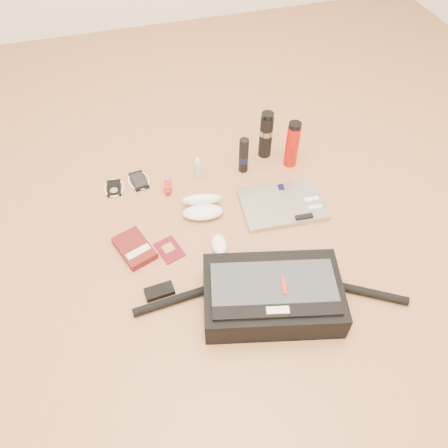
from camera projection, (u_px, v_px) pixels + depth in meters
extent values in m
plane|color=#A26B43|center=(232.00, 245.00, 1.78)|extent=(4.00, 4.00, 0.00)
cube|color=black|center=(272.00, 295.00, 1.56)|extent=(0.54, 0.41, 0.12)
cube|color=#2E3136|center=(274.00, 288.00, 1.50)|extent=(0.47, 0.31, 0.01)
cube|color=black|center=(278.00, 311.00, 1.44)|extent=(0.43, 0.15, 0.02)
cube|color=beige|center=(278.00, 311.00, 1.44)|extent=(0.08, 0.04, 0.02)
cube|color=#A81D18|center=(284.00, 287.00, 1.50)|extent=(0.03, 0.07, 0.02)
cylinder|color=black|center=(174.00, 300.00, 1.60)|extent=(0.30, 0.06, 0.03)
cylinder|color=black|center=(366.00, 292.00, 1.62)|extent=(0.28, 0.19, 0.03)
cube|color=black|center=(159.00, 291.00, 1.63)|extent=(0.11, 0.06, 0.02)
cube|color=#A2A2A4|center=(282.00, 204.00, 1.91)|extent=(0.37, 0.27, 0.02)
cube|color=black|center=(281.00, 187.00, 1.96)|extent=(0.03, 0.04, 0.00)
cube|color=white|center=(311.00, 199.00, 1.91)|extent=(0.07, 0.02, 0.01)
cube|color=silver|center=(315.00, 207.00, 1.88)|extent=(0.06, 0.02, 0.01)
cube|color=black|center=(304.00, 217.00, 1.84)|extent=(0.08, 0.03, 0.01)
cube|color=#4F110F|center=(135.00, 248.00, 1.75)|extent=(0.17, 0.21, 0.03)
cube|color=beige|center=(147.00, 241.00, 1.77)|extent=(0.06, 0.16, 0.03)
cube|color=beige|center=(138.00, 251.00, 1.72)|extent=(0.10, 0.06, 0.00)
cube|color=#550A18|center=(169.00, 250.00, 1.76)|extent=(0.12, 0.14, 0.00)
cube|color=gold|center=(168.00, 248.00, 1.77)|extent=(0.05, 0.05, 0.00)
ellipsoid|color=white|center=(219.00, 244.00, 1.76)|extent=(0.07, 0.11, 0.03)
ellipsoid|color=white|center=(203.00, 212.00, 1.87)|extent=(0.19, 0.12, 0.05)
ellipsoid|color=white|center=(202.00, 200.00, 1.88)|extent=(0.19, 0.12, 0.10)
ellipsoid|color=black|center=(195.00, 212.00, 1.86)|extent=(0.05, 0.04, 0.02)
ellipsoid|color=black|center=(211.00, 211.00, 1.86)|extent=(0.05, 0.04, 0.02)
cylinder|color=black|center=(203.00, 211.00, 1.86)|extent=(0.03, 0.01, 0.01)
cube|color=black|center=(114.00, 188.00, 1.99)|extent=(0.07, 0.11, 0.01)
cylinder|color=#9F9FA2|center=(114.00, 190.00, 1.97)|extent=(0.04, 0.04, 0.00)
torus|color=white|center=(114.00, 188.00, 1.99)|extent=(0.10, 0.10, 0.01)
cube|color=black|center=(139.00, 181.00, 2.02)|extent=(0.08, 0.13, 0.01)
cube|color=black|center=(139.00, 180.00, 2.01)|extent=(0.07, 0.10, 0.00)
torus|color=silver|center=(139.00, 181.00, 2.02)|extent=(0.11, 0.11, 0.01)
cube|color=#AA1B12|center=(168.00, 186.00, 1.98)|extent=(0.04, 0.07, 0.03)
cube|color=maroon|center=(168.00, 192.00, 1.96)|extent=(0.03, 0.02, 0.02)
cylinder|color=#B8B8BB|center=(168.00, 180.00, 2.01)|extent=(0.03, 0.04, 0.02)
cylinder|color=#9BBDD6|center=(198.00, 169.00, 2.02)|extent=(0.04, 0.04, 0.08)
cylinder|color=silver|center=(197.00, 161.00, 1.98)|extent=(0.02, 0.02, 0.02)
cylinder|color=white|center=(197.00, 159.00, 1.97)|extent=(0.01, 0.01, 0.01)
cylinder|color=black|center=(244.00, 156.00, 2.00)|extent=(0.05, 0.05, 0.18)
cylinder|color=black|center=(244.00, 159.00, 2.02)|extent=(0.05, 0.05, 0.03)
ellipsoid|color=black|center=(244.00, 140.00, 1.94)|extent=(0.05, 0.05, 0.02)
cylinder|color=black|center=(266.00, 137.00, 2.06)|extent=(0.08, 0.08, 0.22)
cylinder|color=#98989A|center=(266.00, 132.00, 2.04)|extent=(0.08, 0.08, 0.03)
cylinder|color=black|center=(268.00, 115.00, 1.97)|extent=(0.07, 0.07, 0.02)
cylinder|color=#AF0F07|center=(292.00, 146.00, 2.02)|extent=(0.08, 0.08, 0.21)
cylinder|color=black|center=(295.00, 125.00, 1.93)|extent=(0.07, 0.07, 0.02)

